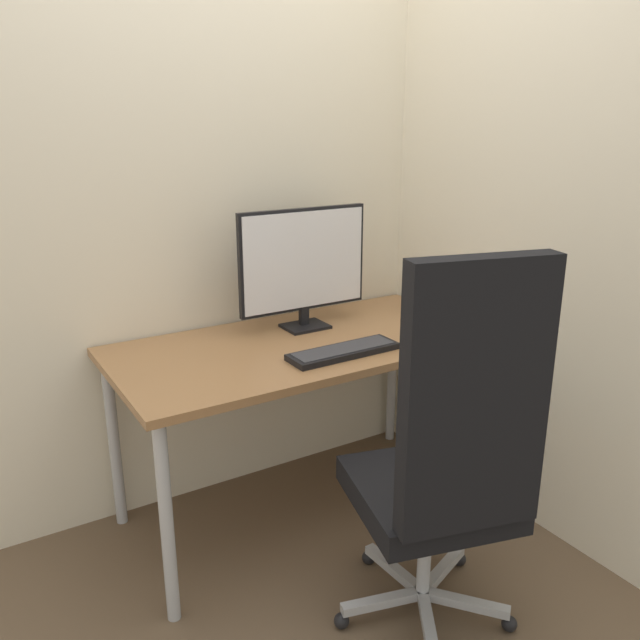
{
  "coord_description": "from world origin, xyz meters",
  "views": [
    {
      "loc": [
        -1.16,
        -2.0,
        1.55
      ],
      "look_at": [
        0.03,
        -0.07,
        0.83
      ],
      "focal_mm": 36.24,
      "sensor_mm": 36.0,
      "label": 1
    }
  ],
  "objects_px": {
    "monitor": "(304,263)",
    "notebook": "(448,324)",
    "mouse": "(419,333)",
    "keyboard": "(344,351)",
    "office_chair": "(450,456)",
    "pen_holder": "(414,300)"
  },
  "relations": [
    {
      "from": "monitor",
      "to": "notebook",
      "type": "height_order",
      "value": "monitor"
    },
    {
      "from": "monitor",
      "to": "notebook",
      "type": "xyz_separation_m",
      "value": [
        0.51,
        -0.29,
        -0.26
      ]
    },
    {
      "from": "mouse",
      "to": "notebook",
      "type": "height_order",
      "value": "mouse"
    },
    {
      "from": "keyboard",
      "to": "notebook",
      "type": "bearing_deg",
      "value": 5.85
    },
    {
      "from": "keyboard",
      "to": "mouse",
      "type": "bearing_deg",
      "value": 1.15
    },
    {
      "from": "office_chair",
      "to": "notebook",
      "type": "distance_m",
      "value": 0.9
    },
    {
      "from": "mouse",
      "to": "monitor",
      "type": "bearing_deg",
      "value": 143.28
    },
    {
      "from": "notebook",
      "to": "monitor",
      "type": "bearing_deg",
      "value": 139.48
    },
    {
      "from": "pen_holder",
      "to": "office_chair",
      "type": "bearing_deg",
      "value": -123.92
    },
    {
      "from": "monitor",
      "to": "mouse",
      "type": "relative_size",
      "value": 5.83
    },
    {
      "from": "mouse",
      "to": "notebook",
      "type": "distance_m",
      "value": 0.2
    },
    {
      "from": "monitor",
      "to": "mouse",
      "type": "bearing_deg",
      "value": -47.31
    },
    {
      "from": "office_chair",
      "to": "monitor",
      "type": "bearing_deg",
      "value": 84.98
    },
    {
      "from": "mouse",
      "to": "pen_holder",
      "type": "bearing_deg",
      "value": 64.29
    },
    {
      "from": "monitor",
      "to": "notebook",
      "type": "relative_size",
      "value": 2.87
    },
    {
      "from": "office_chair",
      "to": "keyboard",
      "type": "distance_m",
      "value": 0.63
    },
    {
      "from": "monitor",
      "to": "mouse",
      "type": "height_order",
      "value": "monitor"
    },
    {
      "from": "pen_holder",
      "to": "monitor",
      "type": "bearing_deg",
      "value": 175.68
    },
    {
      "from": "office_chair",
      "to": "mouse",
      "type": "xyz_separation_m",
      "value": [
        0.4,
        0.62,
        0.12
      ]
    },
    {
      "from": "office_chair",
      "to": "notebook",
      "type": "bearing_deg",
      "value": 48.47
    },
    {
      "from": "keyboard",
      "to": "notebook",
      "type": "height_order",
      "value": "keyboard"
    },
    {
      "from": "office_chair",
      "to": "monitor",
      "type": "height_order",
      "value": "office_chair"
    }
  ]
}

